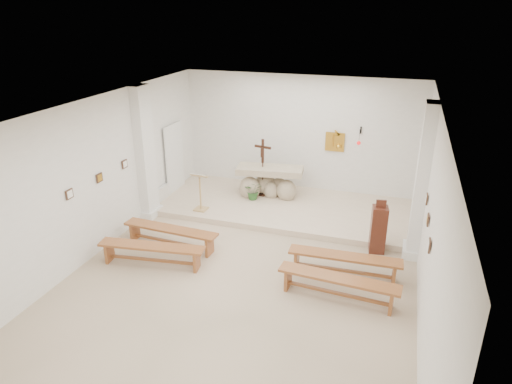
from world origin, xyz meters
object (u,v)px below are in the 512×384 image
(bench_left_front, at_px, (171,233))
(altar, at_px, (269,184))
(crucifix_stand, at_px, (263,163))
(donation_pedestal, at_px, (378,229))
(bench_right_front, at_px, (345,260))
(bench_right_second, at_px, (338,283))
(lectern, at_px, (200,192))
(bench_left_second, at_px, (152,250))

(bench_left_front, bearing_deg, altar, 70.71)
(crucifix_stand, xyz_separation_m, donation_pedestal, (3.40, -2.05, -0.56))
(crucifix_stand, bearing_deg, bench_right_front, -37.87)
(bench_right_front, height_order, bench_right_second, same)
(altar, height_order, donation_pedestal, donation_pedestal)
(lectern, bearing_deg, donation_pedestal, -4.93)
(crucifix_stand, xyz_separation_m, bench_right_second, (2.83, -4.20, -0.76))
(altar, xyz_separation_m, bench_right_front, (2.64, -3.36, -0.15))
(crucifix_stand, relative_size, bench_left_second, 0.71)
(altar, xyz_separation_m, crucifix_stand, (-0.19, -0.02, 0.61))
(altar, height_order, bench_left_second, altar)
(bench_left_front, height_order, bench_left_second, same)
(donation_pedestal, bearing_deg, bench_left_second, -163.44)
(bench_left_front, relative_size, bench_right_front, 1.00)
(altar, height_order, bench_left_front, altar)
(donation_pedestal, distance_m, bench_left_second, 5.09)
(donation_pedestal, height_order, bench_left_front, donation_pedestal)
(altar, relative_size, donation_pedestal, 1.51)
(altar, distance_m, lectern, 2.12)
(crucifix_stand, xyz_separation_m, bench_left_front, (-1.21, -3.34, -0.76))
(lectern, xyz_separation_m, bench_right_second, (4.11, -2.70, -0.31))
(donation_pedestal, xyz_separation_m, bench_right_front, (-0.57, -1.29, -0.20))
(altar, distance_m, bench_left_second, 4.45)
(bench_right_front, relative_size, bench_right_second, 1.00)
(bench_right_front, bearing_deg, bench_left_second, -169.97)
(bench_left_front, xyz_separation_m, bench_right_front, (4.04, 0.00, 0.00))
(altar, xyz_separation_m, donation_pedestal, (3.22, -2.07, 0.05))
(bench_right_second, bearing_deg, lectern, 151.02)
(altar, xyz_separation_m, bench_left_second, (-1.40, -4.22, -0.15))
(bench_left_front, xyz_separation_m, bench_left_second, (-0.00, -0.86, 0.00))
(bench_right_front, bearing_deg, bench_left_front, 177.98)
(bench_left_second, bearing_deg, bench_left_front, 82.37)
(bench_right_front, xyz_separation_m, bench_left_second, (-4.04, -0.86, 0.00))
(bench_right_second, bearing_deg, bench_left_second, -175.71)
(bench_right_second, bearing_deg, donation_pedestal, 79.37)
(crucifix_stand, bearing_deg, bench_left_second, -94.22)
(bench_left_second, bearing_deg, bench_right_second, -7.63)
(crucifix_stand, xyz_separation_m, bench_left_second, (-1.21, -4.20, -0.76))
(crucifix_stand, relative_size, donation_pedestal, 1.31)
(lectern, relative_size, crucifix_stand, 0.64)
(lectern, relative_size, donation_pedestal, 0.84)
(bench_left_second, bearing_deg, altar, 64.07)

